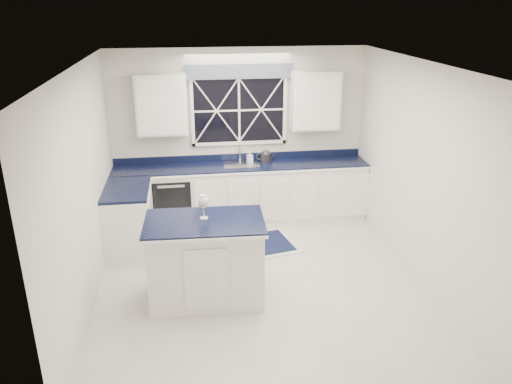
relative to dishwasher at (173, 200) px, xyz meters
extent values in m
plane|color=#B8B8B3|center=(1.10, -1.95, -0.41)|extent=(4.50, 4.50, 0.00)
cube|color=silver|center=(1.10, 0.30, 0.94)|extent=(4.00, 0.10, 2.70)
cube|color=white|center=(1.10, 0.00, 0.04)|extent=(3.98, 0.60, 0.90)
cube|color=white|center=(-0.60, -0.80, 0.04)|extent=(0.60, 1.00, 0.90)
cube|color=black|center=(1.10, 0.00, 0.51)|extent=(3.98, 0.64, 0.04)
cube|color=black|center=(0.00, 0.00, 0.00)|extent=(0.60, 0.58, 0.82)
cube|color=black|center=(1.10, 0.27, 1.34)|extent=(1.40, 0.02, 1.00)
cube|color=slate|center=(1.10, 0.21, 1.94)|extent=(1.65, 0.04, 0.22)
cube|color=white|center=(-0.07, 0.13, 1.49)|extent=(0.75, 0.34, 0.90)
cube|color=white|center=(2.28, 0.13, 1.49)|extent=(0.75, 0.34, 0.90)
cylinder|color=#B1B1B3|center=(1.10, 0.22, 0.55)|extent=(0.05, 0.05, 0.04)
cylinder|color=#B1B1B3|center=(1.10, 0.22, 0.69)|extent=(0.02, 0.02, 0.28)
cylinder|color=#B1B1B3|center=(1.10, 0.13, 0.82)|extent=(0.02, 0.18, 0.02)
cube|color=white|center=(0.42, -2.21, 0.08)|extent=(1.33, 0.81, 0.97)
cube|color=black|center=(0.42, -2.21, 0.59)|extent=(1.39, 0.87, 0.04)
cube|color=beige|center=(1.06, -0.98, -0.40)|extent=(1.58, 1.15, 0.01)
cube|color=#101638|center=(1.06, -0.98, -0.39)|extent=(1.39, 0.96, 0.01)
cylinder|color=#2A2A2D|center=(1.50, 0.11, 0.60)|extent=(0.23, 0.23, 0.15)
cone|color=#2A2A2D|center=(1.50, 0.11, 0.71)|extent=(0.19, 0.19, 0.06)
torus|color=#2A2A2D|center=(1.42, 0.14, 0.61)|extent=(0.12, 0.06, 0.12)
cylinder|color=#2A2A2D|center=(1.60, 0.08, 0.62)|extent=(0.07, 0.04, 0.10)
cylinder|color=silver|center=(0.42, -2.14, 0.61)|extent=(0.10, 0.10, 0.01)
cylinder|color=silver|center=(0.42, -2.14, 0.69)|extent=(0.02, 0.02, 0.15)
ellipsoid|color=silver|center=(0.42, -2.14, 0.82)|extent=(0.12, 0.12, 0.15)
cylinder|color=#CFBE6D|center=(0.42, -2.14, 0.79)|extent=(0.10, 0.10, 0.06)
imported|color=silver|center=(1.25, 0.13, 0.62)|extent=(0.10, 0.10, 0.18)
camera|label=1|loc=(0.27, -7.40, 2.96)|focal=35.00mm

